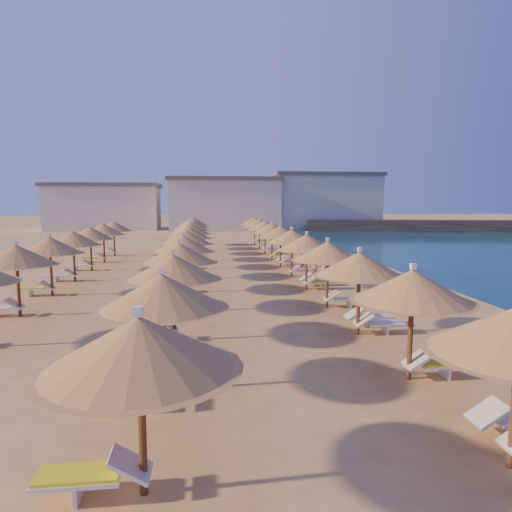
{
  "coord_description": "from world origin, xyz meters",
  "views": [
    {
      "loc": [
        -1.51,
        -19.43,
        4.21
      ],
      "look_at": [
        1.21,
        4.0,
        1.3
      ],
      "focal_mm": 32.0,
      "sensor_mm": 36.0,
      "label": 1
    }
  ],
  "objects": [
    {
      "name": "parasol_row_west",
      "position": [
        -2.41,
        4.92,
        2.19
      ],
      "size": [
        2.91,
        39.11,
        2.76
      ],
      "color": "brown",
      "rests_on": "ground"
    },
    {
      "name": "parasol_row_inland",
      "position": [
        -8.19,
        4.92,
        2.19
      ],
      "size": [
        2.91,
        24.63,
        2.76
      ],
      "color": "brown",
      "rests_on": "ground"
    },
    {
      "name": "hotel_blocks",
      "position": [
        1.99,
        46.62,
        3.7
      ],
      "size": [
        47.43,
        10.97,
        8.1
      ],
      "color": "silver",
      "rests_on": "ground"
    },
    {
      "name": "jetty",
      "position": [
        27.52,
        38.97,
        0.75
      ],
      "size": [
        30.16,
        10.35,
        1.5
      ],
      "primitive_type": "cube",
      "rotation": [
        0.0,
        0.0,
        -0.22
      ],
      "color": "black",
      "rests_on": "ground"
    },
    {
      "name": "ground",
      "position": [
        0.0,
        0.0,
        0.0
      ],
      "size": [
        220.0,
        220.0,
        0.0
      ],
      "primitive_type": "plane",
      "color": "#DCB160",
      "rests_on": "ground"
    },
    {
      "name": "beachgoer_c",
      "position": [
        4.73,
        8.38,
        0.86
      ],
      "size": [
        0.96,
        1.04,
        1.72
      ],
      "primitive_type": "imported",
      "rotation": [
        0.0,
        0.0,
        -0.88
      ],
      "color": "tan",
      "rests_on": "ground"
    },
    {
      "name": "loungers",
      "position": [
        -1.14,
        4.87,
        0.34
      ],
      "size": [
        14.47,
        37.65,
        0.66
      ],
      "color": "silver",
      "rests_on": "ground"
    },
    {
      "name": "parasol_row_east",
      "position": [
        3.28,
        4.92,
        2.19
      ],
      "size": [
        2.91,
        39.11,
        2.76
      ],
      "color": "brown",
      "rests_on": "ground"
    },
    {
      "name": "beachgoer_b",
      "position": [
        4.17,
        3.64,
        0.76
      ],
      "size": [
        0.85,
        0.92,
        1.53
      ],
      "primitive_type": "imported",
      "rotation": [
        0.0,
        0.0,
        -1.1
      ],
      "color": "tan",
      "rests_on": "ground"
    },
    {
      "name": "beachgoer_a",
      "position": [
        4.62,
        3.04,
        0.83
      ],
      "size": [
        0.6,
        0.71,
        1.67
      ],
      "primitive_type": "imported",
      "rotation": [
        0.0,
        0.0,
        -1.95
      ],
      "color": "tan",
      "rests_on": "ground"
    }
  ]
}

